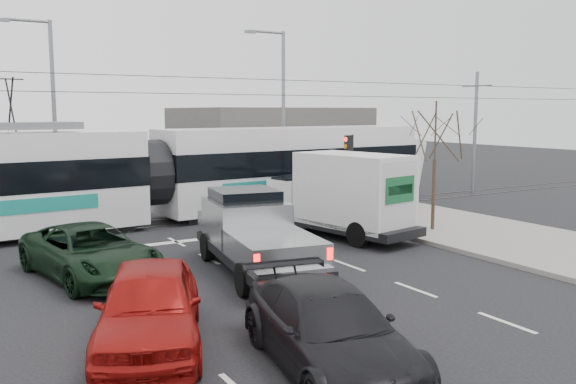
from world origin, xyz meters
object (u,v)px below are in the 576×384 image
street_lamp_far (50,104)px  green_car (91,252)px  navy_pickup (312,198)px  traffic_signal (350,158)px  red_car (150,306)px  dark_car (328,329)px  tram (148,175)px  bare_tree (435,136)px  box_truck (342,196)px  street_lamp_near (280,105)px  silver_pickup (253,232)px

street_lamp_far → green_car: street_lamp_far is taller
street_lamp_far → navy_pickup: 13.35m
traffic_signal → red_car: traffic_signal is taller
dark_car → red_car: bearing=142.8°
tram → navy_pickup: size_ratio=5.92×
navy_pickup → red_car: bearing=-154.0°
bare_tree → navy_pickup: bearing=118.2°
navy_pickup → red_car: navy_pickup is taller
traffic_signal → tram: tram is taller
street_lamp_far → box_truck: (8.32, -12.23, -3.54)m
dark_car → tram: bearing=94.3°
box_truck → navy_pickup: bearing=65.0°
box_truck → dark_car: bearing=-137.7°
red_car → street_lamp_near: bearing=74.2°
street_lamp_near → navy_pickup: bearing=-108.8°
tram → navy_pickup: (6.43, -2.73, -1.14)m
bare_tree → silver_pickup: bare_tree is taller
street_lamp_far → tram: size_ratio=0.31×
tram → box_truck: 8.37m
tram → box_truck: tram is taller
dark_car → traffic_signal: bearing=63.0°
street_lamp_near → street_lamp_far: same height
street_lamp_near → green_car: 17.70m
bare_tree → street_lamp_far: street_lamp_far is taller
red_car → dark_car: bearing=-26.7°
traffic_signal → red_car: (-12.14, -9.73, -1.89)m
traffic_signal → green_car: (-11.98, -3.89, -1.98)m
navy_pickup → green_car: navy_pickup is taller
bare_tree → green_car: bearing=179.5°
silver_pickup → red_car: bearing=-126.9°
bare_tree → green_car: size_ratio=0.91×
tram → red_car: 13.97m
tram → box_truck: size_ratio=4.36×
traffic_signal → box_truck: bearing=-130.5°
silver_pickup → dark_car: silver_pickup is taller
tram → navy_pickup: bearing=-27.4°
traffic_signal → dark_car: size_ratio=0.68×
bare_tree → street_lamp_near: bearing=91.4°
tram → green_car: bearing=-123.5°
bare_tree → street_lamp_near: street_lamp_near is taller
tram → red_car: bearing=-112.3°
bare_tree → silver_pickup: 9.18m
street_lamp_near → navy_pickup: street_lamp_near is taller
street_lamp_far → street_lamp_near: bearing=-9.9°
bare_tree → street_lamp_near: size_ratio=0.56×
silver_pickup → red_car: silver_pickup is taller
navy_pickup → street_lamp_near: bearing=52.7°
bare_tree → navy_pickup: 6.12m
bare_tree → traffic_signal: size_ratio=1.39×
silver_pickup → navy_pickup: size_ratio=1.37×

